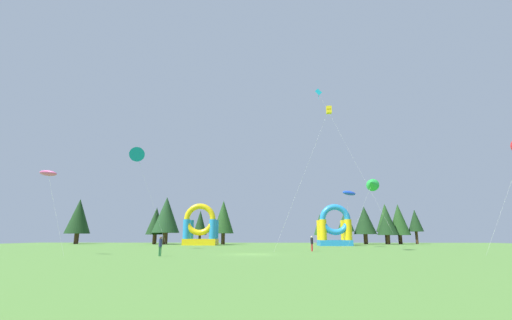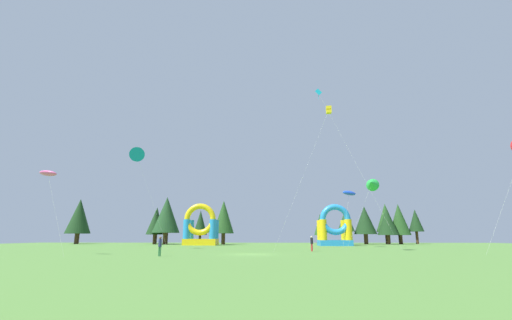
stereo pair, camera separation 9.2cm
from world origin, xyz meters
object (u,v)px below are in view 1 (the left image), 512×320
object	(u,v)px
kite_pink_parafoil	(48,173)
kite_yellow_box	(329,111)
kite_green_delta	(372,184)
kite_teal_delta	(137,156)
person_far_side	(160,244)
inflatable_red_slide	(335,230)
person_near_camera	(312,242)
kite_blue_parafoil	(349,193)
inflatable_blue_arch	(200,230)
kite_cyan_diamond	(319,95)

from	to	relation	value
kite_pink_parafoil	kite_yellow_box	bearing A→B (deg)	14.63
kite_green_delta	kite_teal_delta	xyz separation A→B (m)	(-31.24, 3.38, 4.60)
person_far_side	inflatable_red_slide	bearing A→B (deg)	82.53
kite_teal_delta	person_far_side	bearing A→B (deg)	-60.84
person_near_camera	person_far_side	size ratio (longest dim) A/B	1.03
kite_blue_parafoil	kite_pink_parafoil	bearing A→B (deg)	-143.78
kite_teal_delta	person_far_side	world-z (taller)	kite_teal_delta
person_near_camera	inflatable_blue_arch	distance (m)	31.91
person_far_side	inflatable_blue_arch	distance (m)	36.95
kite_pink_parafoil	inflatable_red_slide	size ratio (longest dim) A/B	1.09
kite_green_delta	person_near_camera	bearing A→B (deg)	-166.32
kite_green_delta	person_far_side	world-z (taller)	kite_green_delta
kite_cyan_diamond	inflatable_blue_arch	distance (m)	33.91
kite_green_delta	kite_blue_parafoil	size ratio (longest dim) A/B	0.99
kite_blue_parafoil	person_near_camera	world-z (taller)	kite_blue_parafoil
inflatable_blue_arch	kite_pink_parafoil	bearing A→B (deg)	-102.53
kite_pink_parafoil	inflatable_blue_arch	world-z (taller)	kite_pink_parafoil
person_far_side	inflatable_blue_arch	xyz separation A→B (m)	(-3.49, 36.74, 1.86)
kite_teal_delta	inflatable_red_slide	bearing A→B (deg)	30.65
inflatable_blue_arch	kite_blue_parafoil	bearing A→B (deg)	-22.45
kite_yellow_box	inflatable_blue_arch	bearing A→B (deg)	125.39
kite_blue_parafoil	kite_pink_parafoil	distance (m)	42.38
kite_blue_parafoil	kite_teal_delta	distance (m)	33.37
kite_teal_delta	inflatable_blue_arch	xyz separation A→B (m)	(5.31, 20.97, -9.87)
inflatable_red_slide	kite_cyan_diamond	bearing A→B (deg)	-105.46
kite_teal_delta	person_far_side	size ratio (longest dim) A/B	8.19
inflatable_blue_arch	person_near_camera	bearing A→B (deg)	-55.55
kite_yellow_box	kite_teal_delta	bearing A→B (deg)	163.57
kite_blue_parafoil	person_near_camera	bearing A→B (deg)	-117.93
person_far_side	kite_green_delta	bearing A→B (deg)	53.97
person_near_camera	person_far_side	world-z (taller)	person_near_camera
kite_cyan_diamond	inflatable_red_slide	xyz separation A→B (m)	(4.11, 14.87, -19.94)
inflatable_blue_arch	inflatable_red_slide	bearing A→B (deg)	-6.84
kite_pink_parafoil	inflatable_red_slide	distance (m)	46.81
kite_green_delta	kite_cyan_diamond	xyz separation A→B (m)	(-5.04, 6.47, 14.58)
kite_blue_parafoil	person_far_side	bearing A→B (deg)	-131.25
kite_blue_parafoil	kite_cyan_diamond	distance (m)	16.67
person_far_side	inflatable_red_slide	size ratio (longest dim) A/B	0.23
person_far_side	inflatable_red_slide	world-z (taller)	inflatable_red_slide
kite_blue_parafoil	kite_yellow_box	world-z (taller)	kite_yellow_box
kite_pink_parafoil	kite_blue_parafoil	bearing A→B (deg)	36.22
kite_green_delta	kite_pink_parafoil	distance (m)	35.81
kite_teal_delta	kite_pink_parafoil	distance (m)	15.99
kite_green_delta	inflatable_blue_arch	size ratio (longest dim) A/B	1.15
kite_blue_parafoil	inflatable_blue_arch	world-z (taller)	kite_blue_parafoil
kite_teal_delta	person_far_side	xyz separation A→B (m)	(8.80, -15.77, -11.72)
kite_green_delta	person_far_side	xyz separation A→B (m)	(-22.44, -12.39, -7.12)
inflatable_red_slide	person_far_side	bearing A→B (deg)	-122.53
kite_green_delta	kite_teal_delta	distance (m)	31.76
person_far_side	kite_teal_delta	bearing A→B (deg)	144.23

